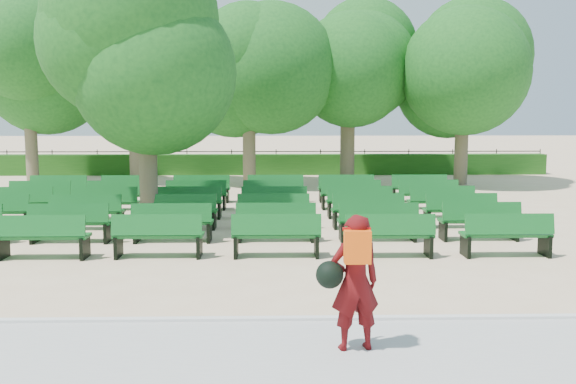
% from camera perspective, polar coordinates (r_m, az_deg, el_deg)
% --- Properties ---
extents(ground, '(120.00, 120.00, 0.00)m').
position_cam_1_polar(ground, '(14.71, -4.67, -3.78)').
color(ground, '#D5B48D').
extents(paving, '(30.00, 2.20, 0.06)m').
position_cam_1_polar(paving, '(7.58, -7.96, -14.23)').
color(paving, '#B1B0AC').
rests_on(paving, ground).
extents(curb, '(30.00, 0.12, 0.10)m').
position_cam_1_polar(curb, '(8.65, -7.08, -11.33)').
color(curb, silver).
rests_on(curb, ground).
extents(hedge, '(26.00, 0.70, 0.90)m').
position_cam_1_polar(hedge, '(28.52, -3.07, 2.46)').
color(hedge, '#1D5014').
rests_on(hedge, ground).
extents(fence, '(26.00, 0.10, 1.02)m').
position_cam_1_polar(fence, '(28.96, -3.04, 1.64)').
color(fence, black).
rests_on(fence, ground).
extents(tree_line, '(21.80, 6.80, 7.04)m').
position_cam_1_polar(tree_line, '(24.59, -3.33, 0.65)').
color(tree_line, '#1A5C1B').
rests_on(tree_line, ground).
extents(bench_array, '(1.72, 0.59, 1.08)m').
position_cam_1_polar(bench_array, '(16.17, -5.06, -2.47)').
color(bench_array, '#105C1E').
rests_on(bench_array, ground).
extents(tree_among, '(4.31, 4.31, 6.03)m').
position_cam_1_polar(tree_among, '(15.45, -12.58, 11.78)').
color(tree_among, brown).
rests_on(tree_among, ground).
extents(person, '(0.77, 0.49, 1.58)m').
position_cam_1_polar(person, '(7.41, 5.79, -7.82)').
color(person, '#4F0B0D').
rests_on(person, ground).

